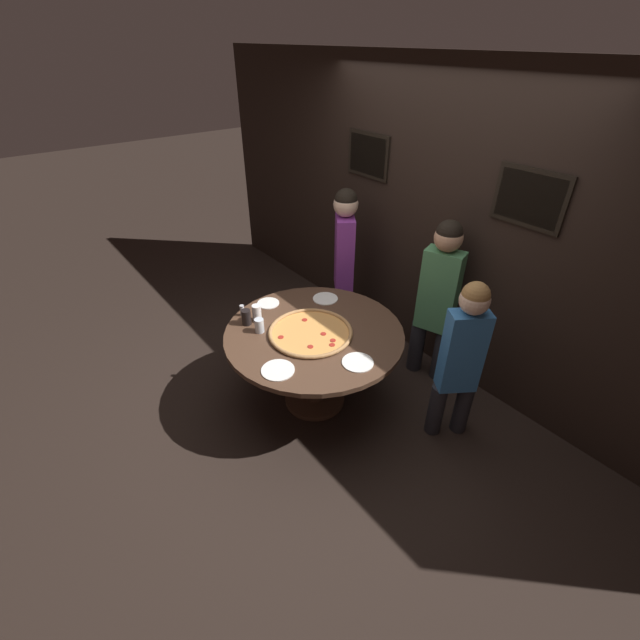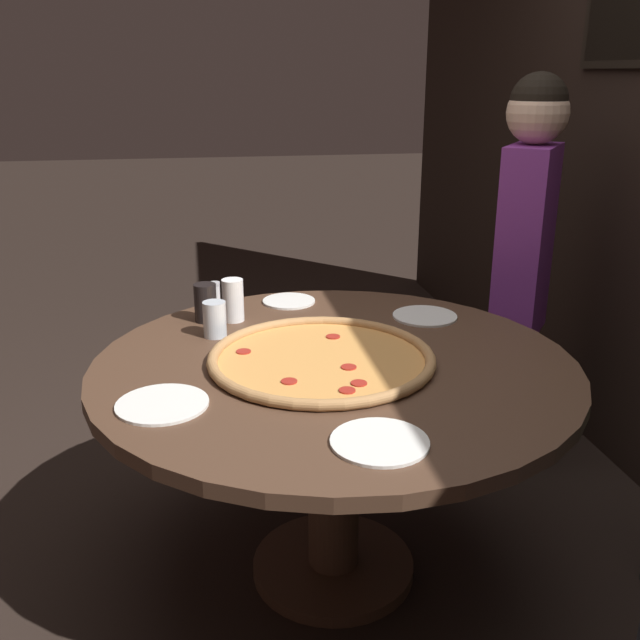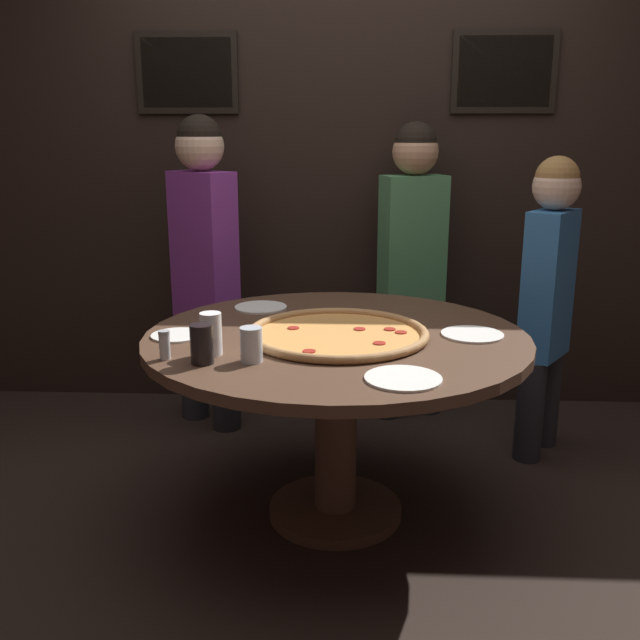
% 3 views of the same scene
% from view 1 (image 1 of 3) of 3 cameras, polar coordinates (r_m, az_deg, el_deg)
% --- Properties ---
extents(ground_plane, '(24.00, 24.00, 0.00)m').
position_cam_1_polar(ground_plane, '(3.85, -0.69, -10.55)').
color(ground_plane, black).
extents(back_wall, '(6.40, 0.08, 2.60)m').
position_cam_1_polar(back_wall, '(3.94, 14.70, 12.19)').
color(back_wall, black).
rests_on(back_wall, ground_plane).
extents(dining_table, '(1.42, 1.42, 0.74)m').
position_cam_1_polar(dining_table, '(3.46, -0.76, -3.56)').
color(dining_table, '#4C3323').
rests_on(dining_table, ground_plane).
extents(giant_pizza, '(0.66, 0.66, 0.03)m').
position_cam_1_polar(giant_pizza, '(3.34, -1.27, -1.64)').
color(giant_pizza, '#E0994C').
rests_on(giant_pizza, dining_table).
extents(drink_cup_far_right, '(0.08, 0.08, 0.13)m').
position_cam_1_polar(drink_cup_far_right, '(3.47, -9.80, 0.37)').
color(drink_cup_far_right, black).
rests_on(drink_cup_far_right, dining_table).
extents(drink_cup_by_shaker, '(0.07, 0.07, 0.14)m').
position_cam_1_polar(drink_cup_by_shaker, '(3.49, -8.42, 0.91)').
color(drink_cup_by_shaker, white).
rests_on(drink_cup_by_shaker, dining_table).
extents(drink_cup_near_right, '(0.07, 0.07, 0.11)m').
position_cam_1_polar(drink_cup_near_right, '(3.37, -8.09, -0.72)').
color(drink_cup_near_right, silver).
rests_on(drink_cup_near_right, dining_table).
extents(white_plate_beside_cup, '(0.19, 0.19, 0.01)m').
position_cam_1_polar(white_plate_beside_cup, '(3.74, -6.93, 2.24)').
color(white_plate_beside_cup, white).
rests_on(white_plate_beside_cup, dining_table).
extents(white_plate_right_side, '(0.24, 0.24, 0.01)m').
position_cam_1_polar(white_plate_right_side, '(3.01, -5.64, -6.66)').
color(white_plate_right_side, white).
rests_on(white_plate_right_side, dining_table).
extents(white_plate_near_front, '(0.23, 0.23, 0.01)m').
position_cam_1_polar(white_plate_near_front, '(3.07, 5.05, -5.64)').
color(white_plate_near_front, white).
rests_on(white_plate_near_front, dining_table).
extents(white_plate_far_back, '(0.22, 0.22, 0.01)m').
position_cam_1_polar(white_plate_far_back, '(3.78, 0.72, 2.87)').
color(white_plate_far_back, white).
rests_on(white_plate_far_back, dining_table).
extents(condiment_shaker, '(0.04, 0.04, 0.10)m').
position_cam_1_polar(condiment_shaker, '(3.59, -10.33, 1.27)').
color(condiment_shaker, silver).
rests_on(condiment_shaker, dining_table).
extents(diner_side_right, '(0.29, 0.35, 1.36)m').
position_cam_1_polar(diner_side_right, '(3.24, 18.38, -4.43)').
color(diner_side_right, '#232328').
rests_on(diner_side_right, ground_plane).
extents(diner_far_left, '(0.39, 0.34, 1.54)m').
position_cam_1_polar(diner_far_left, '(4.24, 3.23, 8.46)').
color(diner_far_left, '#232328').
rests_on(diner_far_left, ground_plane).
extents(diner_side_left, '(0.40, 0.26, 1.51)m').
position_cam_1_polar(diner_side_left, '(3.76, 15.52, 3.35)').
color(diner_side_left, '#232328').
rests_on(diner_side_left, ground_plane).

